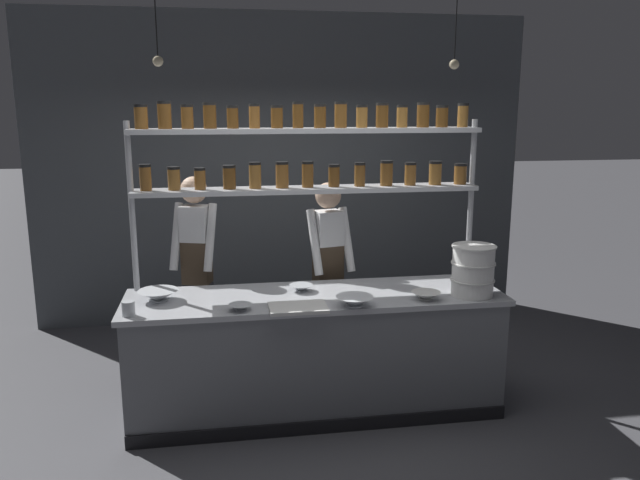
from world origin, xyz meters
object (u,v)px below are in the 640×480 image
chef_center (328,267)px  prep_bowl_center_back (355,302)px  prep_bowl_far_left (426,296)px  prep_bowl_center_front (240,308)px  chef_left (197,263)px  serving_cup_front (128,309)px  spice_shelf_unit (309,162)px  cutting_board (298,308)px  container_stack (473,270)px  prep_bowl_near_left (301,288)px  prep_bowl_near_right (158,296)px

chef_center → prep_bowl_center_back: size_ratio=6.38×
chef_center → prep_bowl_far_left: bearing=-69.8°
prep_bowl_center_front → chef_left: bearing=107.3°
prep_bowl_center_front → serving_cup_front: (-0.74, 0.01, 0.03)m
spice_shelf_unit → cutting_board: 1.15m
spice_shelf_unit → prep_bowl_center_back: spice_shelf_unit is taller
chef_center → container_stack: (0.94, -0.79, 0.14)m
prep_bowl_near_left → prep_bowl_far_left: 0.93m
container_stack → prep_bowl_near_left: bearing=166.1°
container_stack → cutting_board: container_stack is taller
spice_shelf_unit → prep_bowl_near_right: (-1.14, -0.29, -0.91)m
prep_bowl_center_front → prep_bowl_center_back: (0.79, -0.04, 0.01)m
serving_cup_front → prep_bowl_far_left: bearing=0.6°
spice_shelf_unit → container_stack: 1.47m
cutting_board → serving_cup_front: bearing=177.6°
chef_left → prep_bowl_near_left: bearing=-21.5°
spice_shelf_unit → cutting_board: (-0.17, -0.64, -0.94)m
chef_left → chef_center: size_ratio=1.03×
cutting_board → prep_bowl_near_left: prep_bowl_near_left is taller
chef_center → prep_bowl_center_front: size_ratio=10.38×
chef_center → cutting_board: bearing=-126.0°
container_stack → prep_bowl_center_front: container_stack is taller
chef_left → cutting_board: 1.29m
spice_shelf_unit → chef_center: (0.20, 0.27, -0.90)m
container_stack → prep_bowl_near_right: container_stack is taller
prep_bowl_near_right → spice_shelf_unit: bearing=14.5°
spice_shelf_unit → chef_center: bearing=53.2°
cutting_board → chef_left: bearing=123.6°
chef_center → prep_bowl_far_left: (0.57, -0.84, -0.02)m
spice_shelf_unit → prep_bowl_near_left: size_ratio=14.87×
prep_bowl_far_left → spice_shelf_unit: bearing=143.3°
prep_bowl_near_left → prep_bowl_far_left: (0.86, -0.35, 0.00)m
prep_bowl_center_front → cutting_board: bearing=-5.6°
container_stack → prep_bowl_center_back: bearing=-172.7°
prep_bowl_near_right → prep_bowl_far_left: bearing=-8.4°
cutting_board → prep_bowl_near_left: size_ratio=2.22×
prep_bowl_center_front → serving_cup_front: bearing=179.4°
chef_center → cutting_board: 0.98m
prep_bowl_near_left → prep_bowl_far_left: prep_bowl_far_left is taller
prep_bowl_near_left → prep_bowl_near_right: bearing=-176.0°
container_stack → prep_bowl_near_right: 2.29m
chef_center → prep_bowl_near_left: bearing=-134.9°
chef_center → serving_cup_front: 1.73m
cutting_board → prep_bowl_center_front: prep_bowl_center_front is taller
spice_shelf_unit → prep_bowl_center_front: spice_shelf_unit is taller
prep_bowl_far_left → prep_bowl_near_right: bearing=171.6°
chef_left → cutting_board: size_ratio=4.33×
chef_left → prep_bowl_far_left: chef_left is taller
prep_bowl_near_left → prep_bowl_center_front: (-0.47, -0.38, -0.00)m
spice_shelf_unit → container_stack: (1.14, -0.52, -0.76)m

